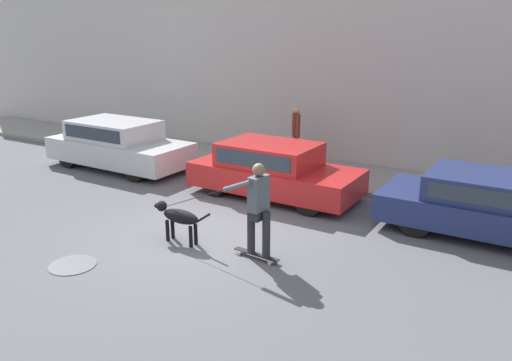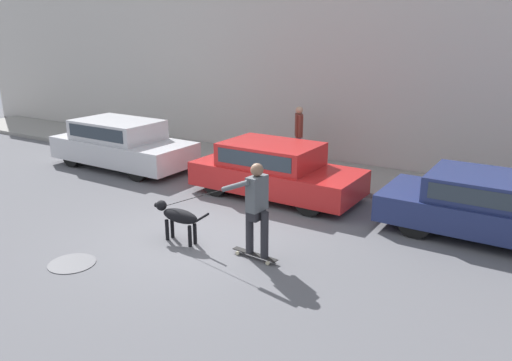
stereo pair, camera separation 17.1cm
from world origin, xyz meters
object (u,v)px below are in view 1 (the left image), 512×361
Objects in this scene: parked_car_0 at (118,145)px; parked_car_2 at (496,207)px; parked_car_1 at (273,171)px; dog at (179,217)px; pedestrian_with_bag at (296,133)px; skateboarder at (258,205)px.

parked_car_2 is (9.78, -0.00, -0.07)m from parked_car_0.
parked_car_1 is 4.78m from parked_car_2.
parked_car_2 is 5.97m from dog.
parked_car_0 is 5.00m from parked_car_1.
parked_car_2 is 2.61× the size of pedestrian_with_bag.
pedestrian_with_bag is at bearing -85.16° from dog.
parked_car_2 is 4.63m from skateboarder.
parked_car_2 reaches higher than dog.
parked_car_2 is (4.78, -0.00, -0.03)m from parked_car_1.
skateboarder reaches higher than parked_car_2.
pedestrian_with_bag reaches higher than parked_car_0.
skateboarder is (6.39, -3.13, 0.32)m from parked_car_0.
parked_car_1 is at bearing -92.57° from dog.
parked_car_2 is at bearing 1.31° from parked_car_1.
dog is at bearing 9.35° from skateboarder.
parked_car_1 is 0.92× the size of parked_car_2.
parked_car_2 is at bearing -56.06° from pedestrian_with_bag.
parked_car_0 is 9.78m from parked_car_2.
parked_car_0 is 5.76m from dog.
pedestrian_with_bag is (4.44, 2.31, 0.39)m from parked_car_0.
skateboarder is (1.63, 0.11, 0.49)m from dog.
skateboarder is 1.47× the size of pedestrian_with_bag.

